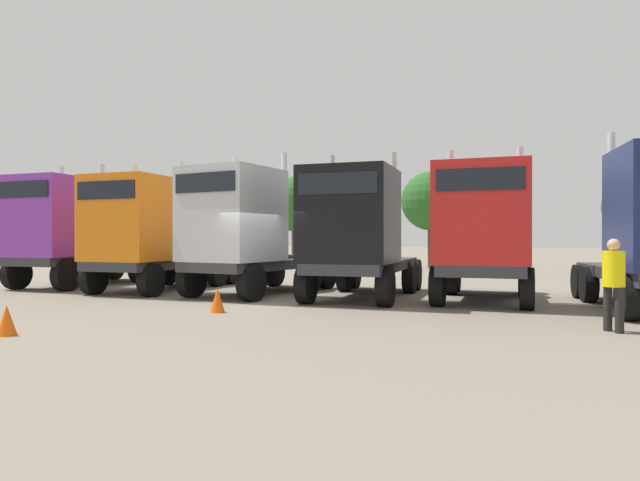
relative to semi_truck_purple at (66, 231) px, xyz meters
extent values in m
plane|color=gray|center=(9.06, -1.34, -2.06)|extent=(200.00, 200.00, 0.00)
cube|color=#333338|center=(-0.07, 1.25, -1.06)|extent=(2.53, 6.31, 0.30)
cube|color=purple|center=(0.03, -0.61, 0.49)|extent=(2.53, 2.59, 2.80)
cube|color=black|center=(0.10, -1.87, 1.36)|extent=(2.10, 0.15, 0.55)
cylinder|color=silver|center=(0.91, 0.82, 0.79)|extent=(0.19, 0.19, 3.40)
cylinder|color=silver|center=(-0.99, 0.72, 0.79)|extent=(0.19, 0.19, 3.40)
cylinder|color=#333338|center=(-0.14, 2.61, -0.85)|extent=(1.16, 1.16, 0.12)
cylinder|color=black|center=(1.16, -1.09, -1.51)|extent=(0.41, 1.11, 1.10)
cylinder|color=black|center=(-1.04, -1.20, -1.51)|extent=(0.41, 1.11, 1.10)
cylinder|color=black|center=(0.95, 2.81, -1.51)|extent=(0.41, 1.11, 1.10)
cylinder|color=black|center=(-1.24, 2.69, -1.51)|extent=(0.41, 1.11, 1.10)
cylinder|color=black|center=(0.89, 3.91, -1.51)|extent=(0.41, 1.11, 1.10)
cylinder|color=black|center=(-1.30, 3.79, -1.51)|extent=(0.41, 1.11, 1.10)
cube|color=#333338|center=(3.76, 0.96, -1.14)|extent=(2.48, 6.33, 0.30)
cube|color=orange|center=(3.85, -0.97, 0.36)|extent=(2.51, 2.48, 2.70)
cube|color=black|center=(3.91, -2.18, 1.18)|extent=(2.10, 0.14, 0.55)
cylinder|color=silver|center=(4.74, 0.41, 0.66)|extent=(0.19, 0.19, 3.30)
cylinder|color=silver|center=(2.84, 0.32, 0.66)|extent=(0.19, 0.19, 3.30)
cylinder|color=#333338|center=(3.70, 2.33, -0.93)|extent=(1.15, 1.15, 0.12)
cylinder|color=black|center=(4.97, -1.41, -1.55)|extent=(0.40, 1.04, 1.02)
cylinder|color=black|center=(2.77, -1.51, -1.55)|extent=(0.40, 1.04, 1.02)
cylinder|color=black|center=(4.79, 2.52, -1.55)|extent=(0.40, 1.04, 1.02)
cylinder|color=black|center=(2.59, 2.42, -1.55)|extent=(0.40, 1.04, 1.02)
cylinder|color=black|center=(4.74, 3.62, -1.55)|extent=(0.40, 1.04, 1.02)
cylinder|color=black|center=(2.54, 3.52, -1.55)|extent=(0.40, 1.04, 1.02)
cube|color=#333338|center=(7.57, 0.91, -1.10)|extent=(2.76, 5.96, 0.30)
cube|color=#B7BABF|center=(7.41, -0.70, 0.44)|extent=(2.64, 2.76, 2.78)
cube|color=black|center=(7.28, -1.98, 1.30)|extent=(2.09, 0.25, 0.55)
cylinder|color=silver|center=(8.50, 0.62, 0.74)|extent=(0.20, 0.20, 3.38)
cylinder|color=silver|center=(6.61, 0.81, 0.74)|extent=(0.20, 0.20, 3.38)
cylinder|color=#333338|center=(7.70, 2.18, -0.89)|extent=(1.20, 1.20, 0.12)
cylinder|color=black|center=(8.45, -1.37, -1.53)|extent=(0.45, 1.08, 1.05)
cylinder|color=black|center=(6.26, -1.15, -1.53)|extent=(0.45, 1.08, 1.05)
cylinder|color=black|center=(8.79, 2.09, -1.53)|extent=(0.45, 1.08, 1.05)
cylinder|color=black|center=(6.60, 2.30, -1.53)|extent=(0.45, 1.08, 1.05)
cylinder|color=black|center=(8.90, 3.18, -1.53)|extent=(0.45, 1.08, 1.05)
cylinder|color=black|center=(6.71, 3.40, -1.53)|extent=(0.45, 1.08, 1.05)
cube|color=#333338|center=(11.02, 1.18, -1.09)|extent=(2.62, 6.30, 0.30)
cube|color=black|center=(11.15, -0.66, 0.36)|extent=(2.57, 2.63, 2.60)
cube|color=black|center=(11.23, -1.91, 1.14)|extent=(2.10, 0.19, 0.55)
cylinder|color=silver|center=(12.00, 0.79, 0.66)|extent=(0.19, 0.19, 3.20)
cylinder|color=silver|center=(10.10, 0.66, 0.66)|extent=(0.19, 0.19, 3.20)
cylinder|color=#333338|center=(10.93, 2.54, -0.88)|extent=(1.17, 1.17, 0.12)
cylinder|color=black|center=(12.28, -1.12, -1.52)|extent=(0.42, 1.09, 1.07)
cylinder|color=black|center=(10.09, -1.27, -1.52)|extent=(0.42, 1.09, 1.07)
cylinder|color=black|center=(12.01, 2.74, -1.52)|extent=(0.42, 1.09, 1.07)
cylinder|color=black|center=(9.82, 2.59, -1.52)|extent=(0.42, 1.09, 1.07)
cylinder|color=black|center=(11.94, 3.84, -1.52)|extent=(0.42, 1.09, 1.07)
cylinder|color=black|center=(9.74, 3.68, -1.52)|extent=(0.42, 1.09, 1.07)
cube|color=#333338|center=(14.50, 1.70, -1.09)|extent=(2.52, 5.78, 0.30)
cube|color=red|center=(14.59, 0.05, 0.38)|extent=(2.53, 2.48, 2.65)
cube|color=black|center=(14.66, -1.14, 1.18)|extent=(2.10, 0.16, 0.55)
cylinder|color=silver|center=(15.47, 1.42, 0.68)|extent=(0.19, 0.19, 3.25)
cylinder|color=silver|center=(13.57, 1.31, 0.68)|extent=(0.19, 0.19, 3.25)
cylinder|color=#333338|center=(14.43, 2.95, -0.88)|extent=(1.16, 1.16, 0.12)
cylinder|color=black|center=(15.72, -0.36, -1.53)|extent=(0.41, 1.08, 1.06)
cylinder|color=black|center=(13.52, -0.49, -1.53)|extent=(0.41, 1.08, 1.06)
cylinder|color=black|center=(15.53, 2.99, -1.53)|extent=(0.41, 1.08, 1.06)
cylinder|color=black|center=(13.33, 2.87, -1.53)|extent=(0.41, 1.08, 1.06)
cylinder|color=black|center=(15.47, 4.09, -1.53)|extent=(0.41, 1.08, 1.06)
cylinder|color=black|center=(13.27, 3.97, -1.53)|extent=(0.41, 1.08, 1.06)
cylinder|color=silver|center=(17.67, 0.45, 0.69)|extent=(0.21, 0.21, 3.38)
cylinder|color=#333338|center=(18.35, 2.22, -0.94)|extent=(1.26, 1.26, 0.12)
cylinder|color=black|center=(17.82, -1.49, -1.56)|extent=(0.50, 1.05, 1.00)
cylinder|color=black|center=(17.25, 2.11, -1.56)|extent=(0.50, 1.05, 1.00)
cylinder|color=black|center=(17.08, 3.20, -1.56)|extent=(0.50, 1.05, 1.00)
cylinder|color=black|center=(17.46, -3.34, -1.63)|extent=(0.23, 0.23, 0.86)
cylinder|color=black|center=(17.29, -3.12, -1.63)|extent=(0.23, 0.23, 0.86)
cylinder|color=yellow|center=(17.38, -3.23, -0.85)|extent=(0.56, 0.56, 0.68)
sphere|color=tan|center=(17.38, -3.23, -0.39)|extent=(0.23, 0.23, 0.23)
cone|color=#F2590C|center=(8.82, -3.70, -1.76)|extent=(0.36, 0.36, 0.60)
cone|color=#F2590C|center=(7.00, -7.92, -1.78)|extent=(0.36, 0.36, 0.57)
cylinder|color=#4C3823|center=(0.43, 18.65, -0.75)|extent=(0.36, 0.36, 2.63)
sphere|color=#286023|center=(0.43, 18.65, 2.04)|extent=(3.67, 3.67, 3.67)
cylinder|color=#4C3823|center=(9.61, 18.41, -0.75)|extent=(0.36, 0.36, 2.63)
sphere|color=#286023|center=(9.61, 18.41, 1.99)|extent=(3.56, 3.56, 3.56)
cylinder|color=#4C3823|center=(20.24, 17.02, -0.97)|extent=(0.36, 0.36, 2.18)
sphere|color=#286023|center=(20.24, 17.02, 1.38)|extent=(3.13, 3.13, 3.13)
camera|label=1|loc=(16.25, -15.21, -0.27)|focal=31.35mm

